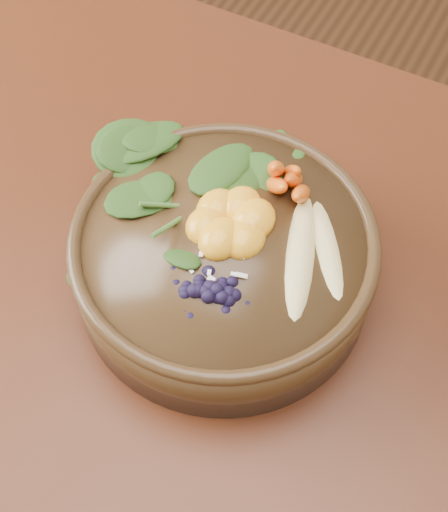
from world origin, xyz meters
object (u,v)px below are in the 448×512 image
Objects in this scene: blueberry_pile at (212,281)px; mandarin_cluster at (231,213)px; dining_table at (120,311)px; stoneware_bowl at (224,261)px; kale_heap at (192,166)px; banana_halves at (315,243)px; carrot_cluster at (297,157)px.

mandarin_cluster is at bearing 105.58° from blueberry_pile.
blueberry_pile reaches higher than dining_table.
stoneware_bowl is 2.16× the size of blueberry_pile.
kale_heap is (-0.06, 0.05, 0.06)m from stoneware_bowl.
blueberry_pile is at bearing -7.04° from dining_table.
dining_table is 0.23m from kale_heap.
kale_heap is 0.15m from banana_halves.
banana_halves is at bearing -66.94° from carrot_cluster.
blueberry_pile is (0.14, -0.02, 0.20)m from dining_table.
banana_halves is 1.77× the size of mandarin_cluster.
banana_halves is 1.22× the size of blueberry_pile.
dining_table is at bearing -151.38° from mandarin_cluster.
kale_heap reaches higher than banana_halves.
banana_halves is 0.09m from mandarin_cluster.
carrot_cluster is at bearing 65.04° from mandarin_cluster.
mandarin_cluster is 0.08m from blueberry_pile.
carrot_cluster is 0.87× the size of mandarin_cluster.
dining_table is 0.24m from blueberry_pile.
mandarin_cluster is (-0.03, -0.08, -0.03)m from carrot_cluster.
dining_table is 0.23m from mandarin_cluster.
kale_heap is at bearing 126.65° from blueberry_pile.
stoneware_bowl is 0.10m from kale_heap.
stoneware_bowl is 0.13m from carrot_cluster.
kale_heap reaches higher than blueberry_pile.
dining_table is 16.39× the size of mandarin_cluster.
blueberry_pile is at bearing -74.42° from mandarin_cluster.
banana_halves is at bearing -8.70° from kale_heap.
carrot_cluster reaches higher than blueberry_pile.
carrot_cluster reaches higher than dining_table.
banana_halves is at bearing 53.33° from blueberry_pile.
carrot_cluster is 0.16m from blueberry_pile.
mandarin_cluster is at bearing 98.51° from stoneware_bowl.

